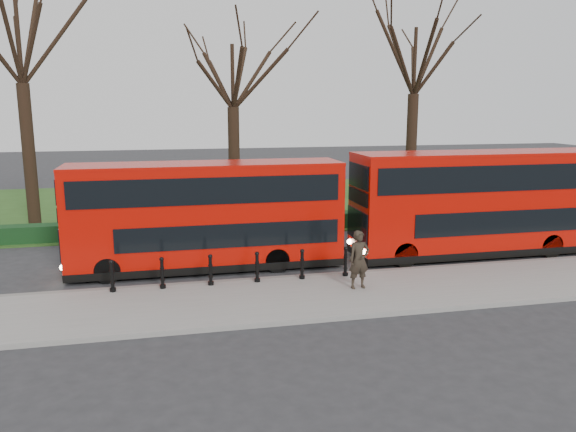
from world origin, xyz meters
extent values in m
plane|color=#28282B|center=(0.00, 0.00, 0.00)|extent=(120.00, 120.00, 0.00)
cube|color=gray|center=(0.00, -3.00, 0.07)|extent=(60.00, 4.00, 0.15)
cube|color=slate|center=(0.00, -1.00, 0.07)|extent=(60.00, 0.25, 0.16)
cube|color=#294818|center=(0.00, 15.00, 0.03)|extent=(60.00, 18.00, 0.06)
cube|color=black|center=(0.00, 6.80, 0.40)|extent=(60.00, 0.90, 0.80)
cube|color=yellow|center=(0.00, -0.70, 0.01)|extent=(60.00, 0.10, 0.01)
cube|color=yellow|center=(0.00, -0.50, 0.01)|extent=(60.00, 0.10, 0.01)
cylinder|color=black|center=(-8.00, 10.00, 3.53)|extent=(0.60, 0.60, 7.05)
cylinder|color=black|center=(2.00, 10.00, 2.96)|extent=(0.60, 0.60, 5.93)
cylinder|color=black|center=(12.00, 10.00, 3.32)|extent=(0.60, 0.60, 6.64)
cylinder|color=black|center=(-3.41, -1.35, 0.65)|extent=(0.15, 0.15, 1.00)
cylinder|color=black|center=(-1.84, -1.35, 0.65)|extent=(0.15, 0.15, 1.00)
cylinder|color=black|center=(-0.27, -1.35, 0.65)|extent=(0.15, 0.15, 1.00)
cylinder|color=black|center=(1.29, -1.35, 0.65)|extent=(0.15, 0.15, 1.00)
cylinder|color=black|center=(2.86, -1.35, 0.65)|extent=(0.15, 0.15, 1.00)
cylinder|color=black|center=(4.43, -1.35, 0.65)|extent=(0.15, 0.15, 1.00)
cube|color=#B70B03|center=(-0.17, 1.08, 2.14)|extent=(9.92, 2.26, 3.65)
cube|color=black|center=(-0.17, 1.08, 0.27)|extent=(9.94, 2.28, 0.27)
cube|color=black|center=(0.55, -0.06, 1.49)|extent=(7.94, 0.04, 0.86)
cube|color=black|center=(-0.17, -0.06, 3.11)|extent=(9.38, 0.04, 0.95)
cube|color=black|center=(-5.15, 1.08, 2.44)|extent=(0.06, 1.98, 0.50)
cylinder|color=black|center=(-3.69, 0.08, 0.45)|extent=(0.90, 0.27, 0.90)
cylinder|color=black|center=(-3.69, 2.07, 0.45)|extent=(0.90, 0.27, 0.90)
cylinder|color=black|center=(2.27, 0.08, 0.45)|extent=(0.90, 0.27, 0.90)
cylinder|color=black|center=(2.27, 2.07, 0.45)|extent=(0.90, 0.27, 0.90)
cube|color=#B70B03|center=(10.86, 0.74, 2.27)|extent=(10.51, 2.39, 3.87)
cube|color=black|center=(10.86, 0.74, 0.29)|extent=(10.53, 2.41, 0.29)
cube|color=black|center=(11.62, -0.46, 1.58)|extent=(8.41, 0.04, 0.91)
cube|color=black|center=(10.86, -0.46, 3.30)|extent=(9.93, 0.04, 1.00)
cube|color=black|center=(5.58, 0.74, 2.58)|extent=(0.06, 2.10, 0.53)
cylinder|color=black|center=(7.13, -0.31, 0.48)|extent=(0.96, 0.29, 0.96)
cylinder|color=black|center=(7.13, 1.79, 0.48)|extent=(0.96, 0.29, 0.96)
cylinder|color=black|center=(13.44, -0.31, 0.48)|extent=(0.96, 0.29, 0.96)
cylinder|color=black|center=(13.44, 1.79, 0.48)|extent=(0.96, 0.29, 0.96)
imported|color=#2D251C|center=(4.42, -2.72, 1.11)|extent=(0.74, 0.52, 1.91)
camera|label=1|loc=(-1.67, -19.37, 6.05)|focal=35.00mm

